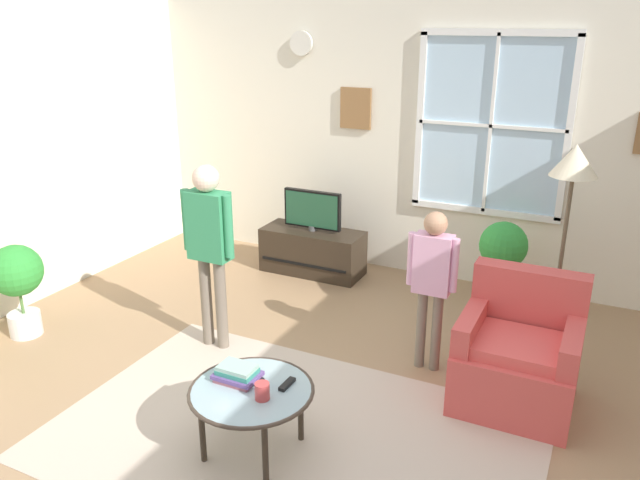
% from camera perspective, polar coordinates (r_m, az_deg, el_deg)
% --- Properties ---
extents(ground_plane, '(6.60, 6.14, 0.02)m').
position_cam_1_polar(ground_plane, '(4.20, -2.33, -16.41)').
color(ground_plane, '#9E7A56').
extents(back_wall, '(6.00, 0.17, 2.68)m').
position_cam_1_polar(back_wall, '(6.13, 10.36, 8.87)').
color(back_wall, silver).
rests_on(back_wall, ground_plane).
extents(area_rug, '(2.97, 1.93, 0.01)m').
position_cam_1_polar(area_rug, '(4.07, -2.68, -17.55)').
color(area_rug, '#C6B29E').
rests_on(area_rug, ground_plane).
extents(tv_stand, '(1.03, 0.44, 0.45)m').
position_cam_1_polar(tv_stand, '(6.32, -0.68, -1.05)').
color(tv_stand, '#2D2319').
rests_on(tv_stand, ground_plane).
extents(television, '(0.60, 0.08, 0.41)m').
position_cam_1_polar(television, '(6.18, -0.70, 2.78)').
color(television, '#4C4C4C').
rests_on(television, tv_stand).
extents(armchair, '(0.76, 0.74, 0.87)m').
position_cam_1_polar(armchair, '(4.43, 17.72, -10.19)').
color(armchair, '#D14C47').
rests_on(armchair, ground_plane).
extents(coffee_table, '(0.74, 0.74, 0.43)m').
position_cam_1_polar(coffee_table, '(3.76, -6.30, -13.80)').
color(coffee_table, '#99B2B7').
rests_on(coffee_table, ground_plane).
extents(book_stack, '(0.26, 0.19, 0.10)m').
position_cam_1_polar(book_stack, '(3.81, -7.58, -12.03)').
color(book_stack, '#9E5765').
rests_on(book_stack, coffee_table).
extents(cup, '(0.09, 0.09, 0.10)m').
position_cam_1_polar(cup, '(3.63, -5.33, -13.64)').
color(cup, '#BF3F3F').
rests_on(cup, coffee_table).
extents(remote_near_books, '(0.04, 0.14, 0.02)m').
position_cam_1_polar(remote_near_books, '(3.75, -3.04, -13.06)').
color(remote_near_books, black).
rests_on(remote_near_books, coffee_table).
extents(remote_near_cup, '(0.10, 0.14, 0.02)m').
position_cam_1_polar(remote_near_cup, '(3.78, -6.16, -12.90)').
color(remote_near_cup, black).
rests_on(remote_near_cup, coffee_table).
extents(person_green_shirt, '(0.44, 0.20, 1.47)m').
position_cam_1_polar(person_green_shirt, '(4.73, -10.11, 0.33)').
color(person_green_shirt, '#726656').
rests_on(person_green_shirt, ground_plane).
extents(person_pink_shirt, '(0.37, 0.17, 1.22)m').
position_cam_1_polar(person_pink_shirt, '(4.47, 10.27, -3.01)').
color(person_pink_shirt, '#726656').
rests_on(person_pink_shirt, ground_plane).
extents(potted_plant_by_window, '(0.42, 0.42, 0.81)m').
position_cam_1_polar(potted_plant_by_window, '(5.66, 16.38, -1.39)').
color(potted_plant_by_window, '#9E6B4C').
rests_on(potted_plant_by_window, ground_plane).
extents(potted_plant_corner, '(0.42, 0.42, 0.78)m').
position_cam_1_polar(potted_plant_corner, '(5.54, -26.01, -3.20)').
color(potted_plant_corner, silver).
rests_on(potted_plant_corner, ground_plane).
extents(floor_lamp, '(0.32, 0.32, 1.67)m').
position_cam_1_polar(floor_lamp, '(4.58, 22.08, 4.79)').
color(floor_lamp, black).
rests_on(floor_lamp, ground_plane).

